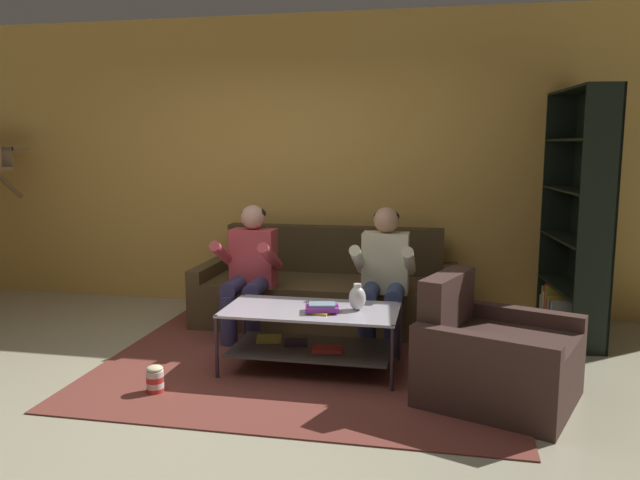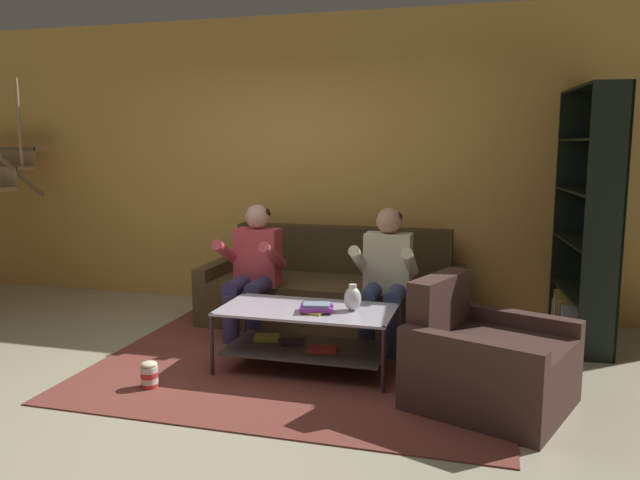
{
  "view_description": "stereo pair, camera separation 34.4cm",
  "coord_description": "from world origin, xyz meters",
  "px_view_note": "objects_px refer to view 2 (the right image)",
  "views": [
    {
      "loc": [
        1.51,
        -3.71,
        1.64
      ],
      "look_at": [
        0.56,
        1.03,
        0.9
      ],
      "focal_mm": 35.0,
      "sensor_mm": 36.0,
      "label": 1
    },
    {
      "loc": [
        1.85,
        -3.63,
        1.64
      ],
      "look_at": [
        0.56,
        1.03,
        0.9
      ],
      "focal_mm": 35.0,
      "sensor_mm": 36.0,
      "label": 2
    }
  ],
  "objects_px": {
    "person_seated_left": "(253,265)",
    "book_stack": "(316,308)",
    "bookshelf": "(589,235)",
    "popcorn_tub": "(149,375)",
    "person_seated_right": "(386,272)",
    "vase": "(353,298)",
    "armchair": "(486,364)",
    "couch": "(334,293)",
    "coffee_table": "(306,329)"
  },
  "relations": [
    {
      "from": "person_seated_left",
      "to": "book_stack",
      "type": "distance_m",
      "value": 1.11
    },
    {
      "from": "person_seated_left",
      "to": "bookshelf",
      "type": "bearing_deg",
      "value": 12.94
    },
    {
      "from": "popcorn_tub",
      "to": "book_stack",
      "type": "bearing_deg",
      "value": 28.23
    },
    {
      "from": "person_seated_right",
      "to": "vase",
      "type": "bearing_deg",
      "value": -101.02
    },
    {
      "from": "book_stack",
      "to": "armchair",
      "type": "relative_size",
      "value": 0.23
    },
    {
      "from": "person_seated_right",
      "to": "couch",
      "type": "bearing_deg",
      "value": 135.73
    },
    {
      "from": "armchair",
      "to": "vase",
      "type": "bearing_deg",
      "value": 160.59
    },
    {
      "from": "person_seated_left",
      "to": "popcorn_tub",
      "type": "height_order",
      "value": "person_seated_left"
    },
    {
      "from": "person_seated_left",
      "to": "book_stack",
      "type": "bearing_deg",
      "value": -44.94
    },
    {
      "from": "coffee_table",
      "to": "armchair",
      "type": "bearing_deg",
      "value": -13.13
    },
    {
      "from": "person_seated_left",
      "to": "person_seated_right",
      "type": "distance_m",
      "value": 1.14
    },
    {
      "from": "coffee_table",
      "to": "vase",
      "type": "distance_m",
      "value": 0.42
    },
    {
      "from": "person_seated_right",
      "to": "coffee_table",
      "type": "relative_size",
      "value": 0.9
    },
    {
      "from": "book_stack",
      "to": "bookshelf",
      "type": "height_order",
      "value": "bookshelf"
    },
    {
      "from": "couch",
      "to": "armchair",
      "type": "height_order",
      "value": "couch"
    },
    {
      "from": "armchair",
      "to": "book_stack",
      "type": "bearing_deg",
      "value": 169.71
    },
    {
      "from": "bookshelf",
      "to": "armchair",
      "type": "height_order",
      "value": "bookshelf"
    },
    {
      "from": "coffee_table",
      "to": "popcorn_tub",
      "type": "distance_m",
      "value": 1.14
    },
    {
      "from": "book_stack",
      "to": "popcorn_tub",
      "type": "bearing_deg",
      "value": -151.77
    },
    {
      "from": "book_stack",
      "to": "armchair",
      "type": "height_order",
      "value": "armchair"
    },
    {
      "from": "person_seated_left",
      "to": "coffee_table",
      "type": "xyz_separation_m",
      "value": [
        0.68,
        -0.69,
        -0.31
      ]
    },
    {
      "from": "couch",
      "to": "coffee_table",
      "type": "distance_m",
      "value": 1.25
    },
    {
      "from": "vase",
      "to": "popcorn_tub",
      "type": "bearing_deg",
      "value": -152.15
    },
    {
      "from": "coffee_table",
      "to": "book_stack",
      "type": "relative_size",
      "value": 4.76
    },
    {
      "from": "couch",
      "to": "coffee_table",
      "type": "relative_size",
      "value": 1.87
    },
    {
      "from": "armchair",
      "to": "bookshelf",
      "type": "bearing_deg",
      "value": 64.14
    },
    {
      "from": "bookshelf",
      "to": "armchair",
      "type": "bearing_deg",
      "value": -115.86
    },
    {
      "from": "coffee_table",
      "to": "book_stack",
      "type": "xyz_separation_m",
      "value": [
        0.1,
        -0.08,
        0.19
      ]
    },
    {
      "from": "person_seated_right",
      "to": "book_stack",
      "type": "bearing_deg",
      "value": -115.29
    },
    {
      "from": "coffee_table",
      "to": "vase",
      "type": "height_order",
      "value": "vase"
    },
    {
      "from": "person_seated_right",
      "to": "book_stack",
      "type": "distance_m",
      "value": 0.87
    },
    {
      "from": "person_seated_left",
      "to": "bookshelf",
      "type": "relative_size",
      "value": 0.54
    },
    {
      "from": "person_seated_left",
      "to": "popcorn_tub",
      "type": "distance_m",
      "value": 1.44
    },
    {
      "from": "couch",
      "to": "vase",
      "type": "distance_m",
      "value": 1.32
    },
    {
      "from": "couch",
      "to": "bookshelf",
      "type": "relative_size",
      "value": 1.12
    },
    {
      "from": "couch",
      "to": "bookshelf",
      "type": "height_order",
      "value": "bookshelf"
    },
    {
      "from": "vase",
      "to": "armchair",
      "type": "xyz_separation_m",
      "value": [
        0.94,
        -0.33,
        -0.28
      ]
    },
    {
      "from": "couch",
      "to": "armchair",
      "type": "bearing_deg",
      "value": -48.2
    },
    {
      "from": "book_stack",
      "to": "vase",
      "type": "bearing_deg",
      "value": 26.21
    },
    {
      "from": "book_stack",
      "to": "armchair",
      "type": "distance_m",
      "value": 1.22
    },
    {
      "from": "bookshelf",
      "to": "popcorn_tub",
      "type": "height_order",
      "value": "bookshelf"
    },
    {
      "from": "vase",
      "to": "person_seated_right",
      "type": "bearing_deg",
      "value": 78.98
    },
    {
      "from": "person_seated_left",
      "to": "coffee_table",
      "type": "relative_size",
      "value": 0.9
    },
    {
      "from": "couch",
      "to": "popcorn_tub",
      "type": "height_order",
      "value": "couch"
    },
    {
      "from": "person_seated_right",
      "to": "vase",
      "type": "height_order",
      "value": "person_seated_right"
    },
    {
      "from": "couch",
      "to": "vase",
      "type": "bearing_deg",
      "value": -69.96
    },
    {
      "from": "person_seated_left",
      "to": "vase",
      "type": "height_order",
      "value": "person_seated_left"
    },
    {
      "from": "person_seated_left",
      "to": "person_seated_right",
      "type": "relative_size",
      "value": 1.0
    },
    {
      "from": "couch",
      "to": "bookshelf",
      "type": "distance_m",
      "value": 2.26
    },
    {
      "from": "person_seated_right",
      "to": "popcorn_tub",
      "type": "bearing_deg",
      "value": -136.34
    }
  ]
}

